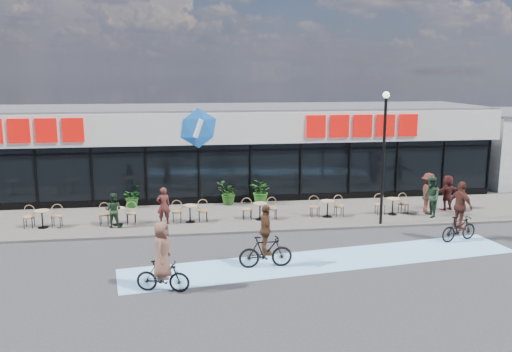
% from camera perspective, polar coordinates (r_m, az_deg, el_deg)
% --- Properties ---
extents(ground, '(120.00, 120.00, 0.00)m').
position_cam_1_polar(ground, '(19.84, -5.14, -7.95)').
color(ground, '#28282B').
rests_on(ground, ground).
extents(sidewalk, '(44.00, 5.00, 0.10)m').
position_cam_1_polar(sidewalk, '(24.13, -5.72, -4.40)').
color(sidewalk, '#58524E').
rests_on(sidewalk, ground).
extents(bike_lane, '(14.17, 4.13, 0.01)m').
position_cam_1_polar(bike_lane, '(19.05, 7.36, -8.79)').
color(bike_lane, '#7BB8E9').
rests_on(bike_lane, ground).
extents(building, '(30.60, 6.57, 4.75)m').
position_cam_1_polar(building, '(28.99, -6.28, 2.80)').
color(building, black).
rests_on(building, ground).
extents(lamp_post, '(0.28, 0.28, 5.52)m').
position_cam_1_polar(lamp_post, '(22.84, 13.31, 2.96)').
color(lamp_post, black).
rests_on(lamp_post, sidewalk).
extents(bistro_set_2, '(1.54, 0.62, 0.90)m').
position_cam_1_polar(bistro_set_2, '(23.95, -21.54, -3.99)').
color(bistro_set_2, tan).
rests_on(bistro_set_2, sidewalk).
extents(bistro_set_3, '(1.54, 0.62, 0.90)m').
position_cam_1_polar(bistro_set_3, '(23.43, -14.36, -3.88)').
color(bistro_set_3, tan).
rests_on(bistro_set_3, sidewalk).
extents(bistro_set_4, '(1.54, 0.62, 0.90)m').
position_cam_1_polar(bistro_set_4, '(23.28, -6.97, -3.70)').
color(bistro_set_4, tan).
rests_on(bistro_set_4, sidewalk).
extents(bistro_set_5, '(1.54, 0.62, 0.90)m').
position_cam_1_polar(bistro_set_5, '(23.52, 0.39, -3.47)').
color(bistro_set_5, tan).
rests_on(bistro_set_5, sidewalk).
extents(bistro_set_6, '(1.54, 0.62, 0.90)m').
position_cam_1_polar(bistro_set_6, '(24.14, 7.48, -3.19)').
color(bistro_set_6, tan).
rests_on(bistro_set_6, sidewalk).
extents(bistro_set_7, '(1.54, 0.62, 0.90)m').
position_cam_1_polar(bistro_set_7, '(25.10, 14.11, -2.88)').
color(bistro_set_7, tan).
rests_on(bistro_set_7, sidewalk).
extents(potted_plant_left, '(0.96, 1.05, 1.03)m').
position_cam_1_polar(potted_plant_left, '(26.24, -12.98, -2.10)').
color(potted_plant_left, '#1A4A15').
rests_on(potted_plant_left, sidewalk).
extents(potted_plant_mid, '(1.35, 1.32, 1.13)m').
position_cam_1_polar(potted_plant_mid, '(26.02, -2.98, -1.83)').
color(potted_plant_mid, '#1D4413').
rests_on(potted_plant_mid, sidewalk).
extents(potted_plant_right, '(1.43, 1.45, 1.22)m').
position_cam_1_polar(potted_plant_right, '(26.24, 0.59, -1.60)').
color(potted_plant_right, '#235618').
rests_on(potted_plant_right, sidewalk).
extents(patron_left, '(0.64, 0.50, 1.58)m').
position_cam_1_polar(patron_left, '(23.01, -9.71, -3.10)').
color(patron_left, '#461E19').
rests_on(patron_left, sidewalk).
extents(patron_right, '(0.80, 0.68, 1.44)m').
position_cam_1_polar(patron_right, '(22.99, -14.79, -3.49)').
color(patron_right, black).
rests_on(patron_right, sidewalk).
extents(pedestrian_a, '(0.75, 0.93, 1.81)m').
position_cam_1_polar(pedestrian_a, '(24.99, 17.93, -2.09)').
color(pedestrian_a, '#1B301F').
rests_on(pedestrian_a, sidewalk).
extents(pedestrian_b, '(0.86, 1.27, 1.82)m').
position_cam_1_polar(pedestrian_b, '(25.71, 17.67, -1.71)').
color(pedestrian_b, '#3F1B16').
rests_on(pedestrian_b, sidewalk).
extents(pedestrian_c, '(1.58, 0.98, 1.63)m').
position_cam_1_polar(pedestrian_c, '(26.54, 19.48, -1.65)').
color(pedestrian_c, '#401817').
rests_on(pedestrian_c, sidewalk).
extents(cyclist_a, '(1.81, 1.00, 2.14)m').
position_cam_1_polar(cyclist_a, '(18.00, 1.02, -7.06)').
color(cyclist_a, black).
rests_on(cyclist_a, ground).
extents(cyclist_b, '(1.73, 1.19, 2.33)m').
position_cam_1_polar(cyclist_b, '(22.11, 20.67, -3.97)').
color(cyclist_b, black).
rests_on(cyclist_b, ground).
extents(cyclist_c, '(1.66, 0.94, 2.15)m').
position_cam_1_polar(cyclist_c, '(16.29, -9.83, -8.96)').
color(cyclist_c, black).
rests_on(cyclist_c, ground).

